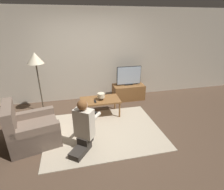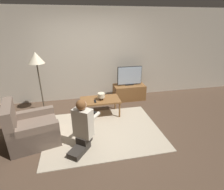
# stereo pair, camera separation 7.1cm
# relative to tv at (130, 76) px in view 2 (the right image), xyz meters

# --- Properties ---
(ground_plane) EXTENTS (10.00, 10.00, 0.00)m
(ground_plane) POSITION_rel_tv_xyz_m (-1.06, -1.55, -0.74)
(ground_plane) COLOR brown
(wall_back) EXTENTS (10.00, 0.06, 2.60)m
(wall_back) POSITION_rel_tv_xyz_m (-1.06, 0.38, 0.56)
(wall_back) COLOR beige
(wall_back) RESTS_ON ground_plane
(rug) EXTENTS (2.44, 1.87, 0.02)m
(rug) POSITION_rel_tv_xyz_m (-1.06, -1.55, -0.73)
(rug) COLOR #BCAD93
(rug) RESTS_ON ground_plane
(tv_stand) EXTENTS (0.93, 0.47, 0.45)m
(tv_stand) POSITION_rel_tv_xyz_m (-0.00, -0.00, -0.51)
(tv_stand) COLOR brown
(tv_stand) RESTS_ON ground_plane
(tv) EXTENTS (0.74, 0.08, 0.57)m
(tv) POSITION_rel_tv_xyz_m (0.00, 0.00, 0.00)
(tv) COLOR black
(tv) RESTS_ON tv_stand
(coffee_table) EXTENTS (0.97, 0.55, 0.43)m
(coffee_table) POSITION_rel_tv_xyz_m (-1.01, -0.81, -0.35)
(coffee_table) COLOR brown
(coffee_table) RESTS_ON ground_plane
(floor_lamp) EXTENTS (0.39, 0.39, 1.56)m
(floor_lamp) POSITION_rel_tv_xyz_m (-2.45, -0.29, 0.59)
(floor_lamp) COLOR #4C4233
(floor_lamp) RESTS_ON ground_plane
(armchair) EXTENTS (1.04, 0.98, 0.88)m
(armchair) POSITION_rel_tv_xyz_m (-2.48, -1.61, -0.46)
(armchair) COLOR #7A6656
(armchair) RESTS_ON ground_plane
(person_kneeling) EXTENTS (0.68, 0.79, 0.98)m
(person_kneeling) POSITION_rel_tv_xyz_m (-1.50, -2.01, -0.25)
(person_kneeling) COLOR #332D28
(person_kneeling) RESTS_ON rug
(table_lamp) EXTENTS (0.18, 0.18, 0.17)m
(table_lamp) POSITION_rel_tv_xyz_m (-0.98, -0.83, -0.20)
(table_lamp) COLOR #4C3823
(table_lamp) RESTS_ON coffee_table
(remote) EXTENTS (0.04, 0.15, 0.02)m
(remote) POSITION_rel_tv_xyz_m (-1.14, -0.92, -0.30)
(remote) COLOR black
(remote) RESTS_ON coffee_table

